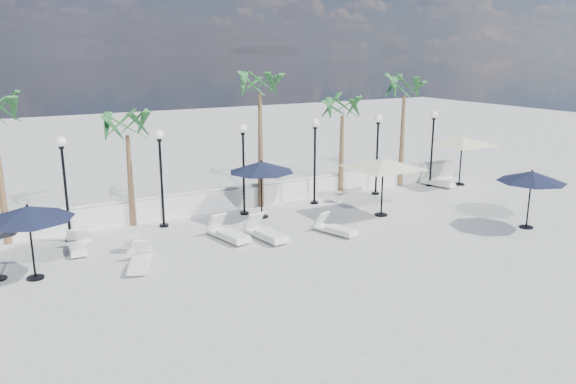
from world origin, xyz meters
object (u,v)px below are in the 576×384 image
lounger_2 (266,233)px  parasol_navy_left (28,213)px  lounger_3 (140,261)px  parasol_cream_sq_a (383,159)px  lounger_4 (229,233)px  lounger_5 (336,228)px  parasol_cream_sq_b (463,137)px  parasol_navy_right (532,177)px  parasol_navy_mid (261,167)px  lounger_0 (77,247)px  lounger_6 (438,182)px

lounger_2 → parasol_navy_left: size_ratio=0.79×
lounger_3 → parasol_navy_left: parasol_navy_left is taller
parasol_cream_sq_a → parasol_navy_left: bearing=-179.2°
lounger_2 → parasol_cream_sq_a: 6.06m
lounger_3 → parasol_cream_sq_a: parasol_cream_sq_a is taller
lounger_4 → lounger_5: (3.80, -1.37, -0.03)m
lounger_3 → parasol_cream_sq_b: bearing=33.9°
lounger_4 → parasol_navy_right: bearing=-33.5°
parasol_cream_sq_a → lounger_4: bearing=177.8°
lounger_5 → parasol_navy_mid: size_ratio=0.68×
lounger_5 → parasol_cream_sq_b: 10.95m
lounger_0 → parasol_navy_right: parasol_navy_right is taller
lounger_2 → lounger_6: bearing=7.6°
parasol_navy_right → parasol_cream_sq_b: parasol_cream_sq_b is taller
lounger_2 → parasol_cream_sq_b: parasol_cream_sq_b is taller
lounger_5 → parasol_navy_right: parasol_navy_right is taller
lounger_2 → parasol_cream_sq_b: 13.19m
lounger_5 → lounger_6: (8.88, 3.82, 0.00)m
parasol_cream_sq_a → lounger_0: bearing=172.2°
lounger_5 → parasol_navy_left: parasol_navy_left is taller
lounger_2 → parasol_cream_sq_b: size_ratio=0.39×
lounger_4 → parasol_cream_sq_a: size_ratio=0.39×
lounger_4 → parasol_navy_mid: bearing=28.7°
parasol_navy_left → parasol_cream_sq_a: size_ratio=0.50×
lounger_5 → parasol_navy_mid: parasol_navy_mid is taller
lounger_5 → parasol_navy_mid: 4.11m
parasol_navy_mid → parasol_cream_sq_b: parasol_cream_sq_b is taller
parasol_navy_mid → parasol_cream_sq_b: bearing=1.0°
lounger_4 → lounger_5: lounger_4 is taller
parasol_cream_sq_a → lounger_3: bearing=-175.1°
parasol_navy_right → parasol_cream_sq_a: parasol_cream_sq_a is taller
lounger_4 → lounger_0: bearing=153.8°
lounger_5 → parasol_navy_left: bearing=156.5°
lounger_4 → lounger_5: bearing=-31.0°
lounger_5 → parasol_cream_sq_b: parasol_cream_sq_b is taller
parasol_navy_right → parasol_cream_sq_b: bearing=64.3°
parasol_navy_right → parasol_cream_sq_b: size_ratio=0.49×
lounger_2 → parasol_navy_right: (9.53, -3.78, 1.79)m
lounger_4 → lounger_5: 4.04m
lounger_4 → parasol_cream_sq_a: bearing=-13.3°
lounger_2 → lounger_5: (2.58, -0.73, -0.04)m
lounger_6 → lounger_2: bearing=-179.5°
parasol_cream_sq_a → parasol_navy_mid: bearing=153.5°
lounger_6 → parasol_navy_mid: bearing=168.0°
parasol_cream_sq_b → parasol_navy_right: bearing=-115.7°
lounger_6 → parasol_navy_right: 7.37m
lounger_5 → parasol_cream_sq_a: (3.07, 1.11, 2.19)m
lounger_3 → lounger_4: bearing=41.0°
parasol_cream_sq_a → lounger_6: bearing=25.0°
parasol_cream_sq_a → parasol_cream_sq_b: bearing=19.0°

